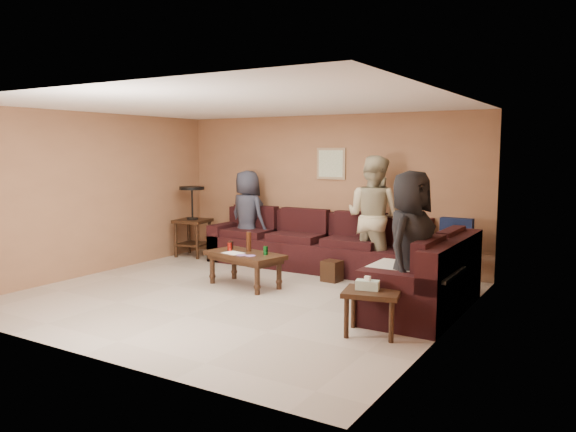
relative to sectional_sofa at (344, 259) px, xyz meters
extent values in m
plane|color=#B8AB9C|center=(-0.81, -1.52, -0.33)|extent=(5.50, 5.50, 0.00)
cube|color=white|center=(-0.81, -1.52, 2.12)|extent=(5.50, 5.00, 0.10)
cube|color=#9C6B49|center=(-0.81, 0.98, 0.92)|extent=(5.50, 0.10, 2.50)
cube|color=#9C6B49|center=(-0.81, -4.02, 0.92)|extent=(5.50, 0.10, 2.50)
cube|color=#9C6B49|center=(-3.56, -1.52, 0.92)|extent=(0.10, 5.00, 2.50)
cube|color=#9C6B49|center=(1.94, -1.52, 0.92)|extent=(0.10, 5.00, 2.50)
cube|color=black|center=(-0.81, 0.53, -0.10)|extent=(3.70, 0.90, 0.45)
cube|color=black|center=(-0.81, 0.86, 0.35)|extent=(3.70, 0.24, 0.45)
cube|color=black|center=(-2.54, 0.53, -0.01)|extent=(0.24, 0.90, 0.63)
cube|color=black|center=(1.49, -0.92, -0.10)|extent=(0.90, 2.00, 0.45)
cube|color=black|center=(1.82, -0.92, 0.35)|extent=(0.24, 2.00, 0.45)
cube|color=black|center=(1.49, -1.80, -0.01)|extent=(0.90, 0.24, 0.63)
cube|color=#121B3B|center=(1.49, 0.53, 0.42)|extent=(0.45, 0.14, 0.45)
cube|color=beige|center=(1.49, -1.37, 0.25)|extent=(1.00, 0.85, 0.04)
cube|color=#311C10|center=(-1.06, -1.02, 0.12)|extent=(1.25, 0.80, 0.06)
cube|color=#311C10|center=(-1.06, -1.02, 0.06)|extent=(1.15, 0.71, 0.05)
cylinder|color=#311C10|center=(-1.57, -1.13, -0.12)|extent=(0.07, 0.07, 0.42)
cylinder|color=#311C10|center=(-0.65, -1.33, -0.12)|extent=(0.07, 0.07, 0.42)
cylinder|color=#311C10|center=(-1.48, -0.72, -0.12)|extent=(0.07, 0.07, 0.42)
cylinder|color=#311C10|center=(-0.56, -0.92, -0.12)|extent=(0.07, 0.07, 0.42)
cylinder|color=#B31E14|center=(-1.33, -1.02, 0.22)|extent=(0.07, 0.07, 0.12)
cylinder|color=#126725|center=(-0.73, -0.99, 0.22)|extent=(0.07, 0.07, 0.12)
cylinder|color=#371A0C|center=(-1.09, -0.89, 0.30)|extent=(0.07, 0.07, 0.28)
cylinder|color=black|center=(-1.43, -0.86, 0.21)|extent=(0.08, 0.08, 0.11)
cube|color=silver|center=(-1.19, -1.12, 0.16)|extent=(0.32, 0.27, 0.00)
cylinder|color=#C64580|center=(-0.99, -1.20, 0.16)|extent=(0.14, 0.14, 0.01)
cylinder|color=#C64580|center=(-0.86, -1.17, 0.16)|extent=(0.14, 0.14, 0.01)
cube|color=#311C10|center=(-3.20, 0.35, 0.32)|extent=(0.64, 0.64, 0.06)
cube|color=#311C10|center=(-3.20, 0.35, -0.10)|extent=(0.56, 0.56, 0.03)
cylinder|color=#311C10|center=(-3.39, 0.10, 0.00)|extent=(0.06, 0.06, 0.65)
cylinder|color=#311C10|center=(-2.95, 0.17, 0.00)|extent=(0.06, 0.06, 0.65)
cylinder|color=#311C10|center=(-3.46, 0.54, 0.00)|extent=(0.06, 0.06, 0.65)
cylinder|color=#311C10|center=(-3.02, 0.61, 0.00)|extent=(0.06, 0.06, 0.65)
cylinder|color=black|center=(-3.20, 0.35, 0.36)|extent=(0.20, 0.20, 0.03)
cylinder|color=black|center=(-3.20, 0.35, 0.65)|extent=(0.03, 0.03, 0.54)
cylinder|color=black|center=(-3.20, 0.35, 0.92)|extent=(0.45, 0.45, 0.06)
cube|color=#311C10|center=(1.30, -2.06, 0.12)|extent=(0.67, 0.59, 0.05)
cylinder|color=#311C10|center=(1.11, -2.28, -0.10)|extent=(0.05, 0.05, 0.45)
cylinder|color=#311C10|center=(1.56, -2.18, -0.10)|extent=(0.05, 0.05, 0.45)
cylinder|color=#311C10|center=(1.03, -1.94, -0.10)|extent=(0.05, 0.05, 0.45)
cylinder|color=#311C10|center=(1.48, -1.83, -0.10)|extent=(0.05, 0.05, 0.45)
cube|color=white|center=(1.24, -2.06, 0.20)|extent=(0.26, 0.17, 0.10)
cube|color=silver|center=(1.24, -2.06, 0.27)|extent=(0.06, 0.04, 0.05)
cube|color=#311C10|center=(-0.14, -0.11, -0.17)|extent=(0.28, 0.28, 0.31)
cube|color=#9F8663|center=(-0.71, 0.96, 1.37)|extent=(0.52, 0.03, 0.52)
cube|color=silver|center=(-0.71, 0.95, 1.37)|extent=(0.44, 0.01, 0.44)
imported|color=#2F3241|center=(-2.13, 0.56, 0.46)|extent=(0.86, 0.66, 1.57)
imported|color=#BDB28C|center=(0.23, 0.52, 0.60)|extent=(0.98, 0.81, 1.84)
imported|color=black|center=(1.45, -1.35, 0.52)|extent=(0.60, 0.87, 1.70)
camera|label=1|loc=(3.49, -7.38, 1.60)|focal=35.00mm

